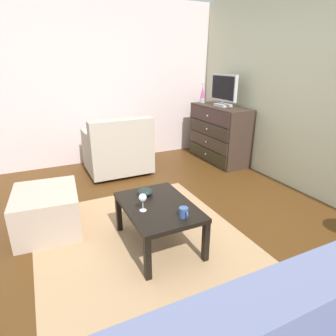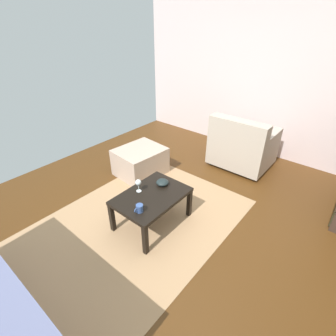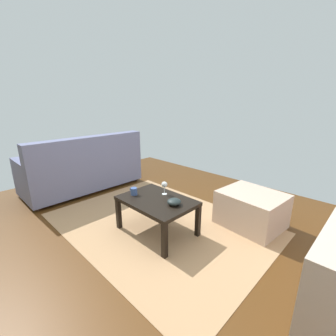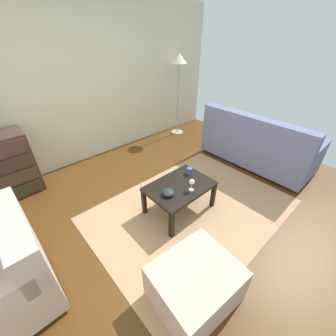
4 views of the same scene
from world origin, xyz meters
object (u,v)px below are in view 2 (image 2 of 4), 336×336
(armchair, at_px, (242,146))
(coffee_table, at_px, (152,199))
(wine_glass, at_px, (138,183))
(mug, at_px, (139,208))
(ottoman, at_px, (140,161))
(bowl_decorative, at_px, (162,182))

(armchair, bearing_deg, coffee_table, -5.52)
(wine_glass, bearing_deg, mug, 46.56)
(wine_glass, bearing_deg, ottoman, -135.11)
(mug, xyz_separation_m, ottoman, (-0.99, -1.01, -0.24))
(coffee_table, relative_size, mug, 7.32)
(wine_glass, height_order, ottoman, wine_glass)
(mug, distance_m, armchair, 2.23)
(bowl_decorative, bearing_deg, armchair, 172.56)
(bowl_decorative, bearing_deg, ottoman, -118.57)
(wine_glass, xyz_separation_m, armchair, (-1.98, 0.35, -0.17))
(mug, bearing_deg, armchair, 177.77)
(wine_glass, relative_size, mug, 1.38)
(wine_glass, distance_m, bowl_decorative, 0.31)
(bowl_decorative, bearing_deg, wine_glass, -24.63)
(bowl_decorative, xyz_separation_m, ottoman, (-0.47, -0.87, -0.24))
(mug, relative_size, armchair, 0.13)
(wine_glass, relative_size, ottoman, 0.22)
(mug, distance_m, bowl_decorative, 0.54)
(armchair, xyz_separation_m, ottoman, (1.23, -1.09, -0.15))
(bowl_decorative, relative_size, ottoman, 0.21)
(coffee_table, xyz_separation_m, wine_glass, (0.04, -0.16, 0.17))
(ottoman, bearing_deg, mug, 45.31)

